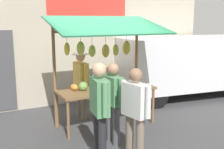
% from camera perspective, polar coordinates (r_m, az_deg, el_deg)
% --- Properties ---
extents(ground_plane, '(40.00, 40.00, 0.00)m').
position_cam_1_polar(ground_plane, '(6.65, -1.22, -10.19)').
color(ground_plane, '#424244').
extents(street_backdrop, '(9.00, 0.30, 3.40)m').
position_cam_1_polar(street_backdrop, '(8.24, -8.41, 6.00)').
color(street_backdrop, '#B2A893').
rests_on(street_backdrop, ground).
extents(market_stall, '(2.50, 1.46, 2.50)m').
position_cam_1_polar(market_stall, '(6.29, -1.54, 3.19)').
color(market_stall, brown).
rests_on(market_stall, ground).
extents(vendor_with_sunhat, '(0.43, 0.70, 1.64)m').
position_cam_1_polar(vendor_with_sunhat, '(6.91, -6.31, -1.01)').
color(vendor_with_sunhat, '#726656').
rests_on(vendor_with_sunhat, ground).
extents(shopper_in_striped_shirt, '(0.22, 0.69, 1.60)m').
position_cam_1_polar(shopper_in_striped_shirt, '(5.46, 0.21, -4.76)').
color(shopper_in_striped_shirt, '#4C4C51').
rests_on(shopper_in_striped_shirt, ground).
extents(shopper_with_ponytail, '(0.30, 0.69, 1.63)m').
position_cam_1_polar(shopper_with_ponytail, '(4.78, 4.72, -6.87)').
color(shopper_with_ponytail, '#726656').
rests_on(shopper_with_ponytail, ground).
extents(shopper_with_shopping_bag, '(0.30, 0.72, 1.72)m').
position_cam_1_polar(shopper_with_shopping_bag, '(4.74, -2.53, -6.17)').
color(shopper_with_shopping_bag, '#232328').
rests_on(shopper_with_shopping_bag, ground).
extents(parked_van, '(4.61, 2.44, 1.88)m').
position_cam_1_polar(parked_van, '(9.08, 14.10, 2.58)').
color(parked_van, silver).
rests_on(parked_van, ground).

